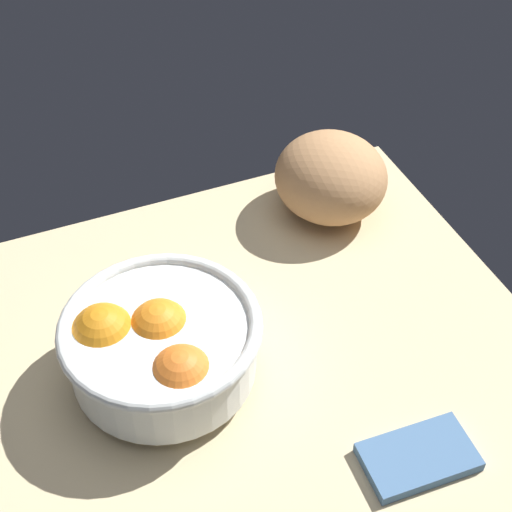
# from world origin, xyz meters

# --- Properties ---
(ground_plane) EXTENTS (0.75, 0.64, 0.03)m
(ground_plane) POSITION_xyz_m (0.00, 0.00, -0.01)
(ground_plane) COLOR beige
(fruit_bowl) EXTENTS (0.23, 0.23, 0.11)m
(fruit_bowl) POSITION_xyz_m (-0.09, 0.01, 0.06)
(fruit_bowl) COLOR white
(fruit_bowl) RESTS_ON ground
(bread_loaf) EXTENTS (0.17, 0.17, 0.12)m
(bread_loaf) POSITION_xyz_m (0.23, 0.21, 0.06)
(bread_loaf) COLOR tan
(bread_loaf) RESTS_ON ground
(napkin_folded) EXTENTS (0.12, 0.08, 0.01)m
(napkin_folded) POSITION_xyz_m (0.13, -0.20, 0.01)
(napkin_folded) COLOR #4A6F99
(napkin_folded) RESTS_ON ground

